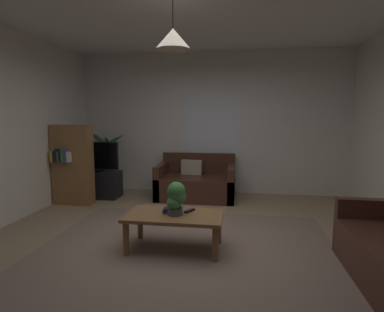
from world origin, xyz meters
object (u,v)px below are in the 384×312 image
at_px(coffee_table, 174,219).
at_px(bookshelf_corner, 72,164).
at_px(remote_on_table_0, 190,211).
at_px(book_on_table_1, 169,209).
at_px(book_on_table_0, 167,212).
at_px(pendant_lamp, 173,39).
at_px(tv_stand, 96,184).
at_px(potted_palm_corner, 107,162).
at_px(couch_under_window, 196,184).
at_px(tv, 95,156).
at_px(potted_plant_on_table, 176,197).

xyz_separation_m(coffee_table, bookshelf_corner, (-2.17, 1.59, 0.35)).
xyz_separation_m(coffee_table, remote_on_table_0, (0.16, 0.11, 0.08)).
bearing_deg(coffee_table, book_on_table_1, 153.15).
bearing_deg(remote_on_table_0, book_on_table_0, 46.85).
relative_size(book_on_table_1, pendant_lamp, 0.22).
xyz_separation_m(tv_stand, potted_palm_corner, (-0.01, 0.54, 0.35)).
xyz_separation_m(couch_under_window, tv_stand, (-1.91, -0.24, -0.02)).
bearing_deg(couch_under_window, pendant_lamp, -88.19).
height_order(couch_under_window, coffee_table, couch_under_window).
distance_m(tv_stand, bookshelf_corner, 0.71).
distance_m(coffee_table, tv, 2.90).
height_order(coffee_table, book_on_table_1, book_on_table_1).
relative_size(potted_palm_corner, bookshelf_corner, 0.95).
relative_size(book_on_table_0, tv_stand, 0.12).
relative_size(book_on_table_0, bookshelf_corner, 0.08).
distance_m(remote_on_table_0, tv, 2.93).
bearing_deg(potted_plant_on_table, tv, 133.74).
bearing_deg(pendant_lamp, book_on_table_0, 163.04).
xyz_separation_m(book_on_table_0, bookshelf_corner, (-2.07, 1.56, 0.27)).
bearing_deg(tv, book_on_table_1, -46.97).
distance_m(book_on_table_1, pendant_lamp, 1.91).
xyz_separation_m(tv, pendant_lamp, (1.98, -2.08, 1.58)).
bearing_deg(remote_on_table_0, tv_stand, -15.12).
bearing_deg(remote_on_table_0, couch_under_window, -56.25).
bearing_deg(book_on_table_0, potted_plant_on_table, -21.06).
xyz_separation_m(tv, bookshelf_corner, (-0.19, -0.49, -0.09)).
bearing_deg(potted_palm_corner, remote_on_table_0, -49.67).
xyz_separation_m(book_on_table_1, bookshelf_corner, (-2.09, 1.55, 0.24)).
height_order(book_on_table_1, potted_plant_on_table, potted_plant_on_table).
bearing_deg(tv, remote_on_table_0, -42.52).
height_order(tv, pendant_lamp, pendant_lamp).
xyz_separation_m(book_on_table_0, remote_on_table_0, (0.25, 0.09, -0.00)).
relative_size(tv_stand, potted_palm_corner, 0.68).
relative_size(couch_under_window, pendant_lamp, 2.63).
xyz_separation_m(bookshelf_corner, pendant_lamp, (2.17, -1.59, 1.67)).
height_order(remote_on_table_0, tv_stand, tv_stand).
distance_m(coffee_table, potted_plant_on_table, 0.27).
height_order(book_on_table_0, potted_palm_corner, potted_palm_corner).
bearing_deg(potted_plant_on_table, book_on_table_1, 151.31).
bearing_deg(coffee_table, potted_palm_corner, 126.91).
distance_m(book_on_table_0, tv, 2.81).
bearing_deg(potted_palm_corner, tv_stand, -89.43).
relative_size(book_on_table_1, bookshelf_corner, 0.09).
xyz_separation_m(couch_under_window, book_on_table_1, (-0.00, -2.30, 0.19)).
distance_m(book_on_table_0, potted_plant_on_table, 0.23).
distance_m(couch_under_window, remote_on_table_0, 2.24).
relative_size(book_on_table_1, tv_stand, 0.14).
bearing_deg(potted_palm_corner, coffee_table, -53.09).
height_order(remote_on_table_0, bookshelf_corner, bookshelf_corner).
relative_size(remote_on_table_0, potted_plant_on_table, 0.42).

